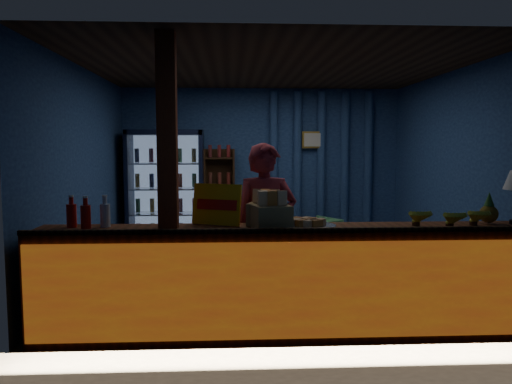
# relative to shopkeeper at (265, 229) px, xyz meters

# --- Properties ---
(ground) EXTENTS (4.60, 4.60, 0.00)m
(ground) POSITION_rel_shopkeeper_xyz_m (0.18, 1.36, -0.84)
(ground) COLOR #515154
(ground) RESTS_ON ground
(room_walls) EXTENTS (4.60, 4.60, 4.60)m
(room_walls) POSITION_rel_shopkeeper_xyz_m (0.18, 1.36, 0.73)
(room_walls) COLOR navy
(room_walls) RESTS_ON ground
(counter) EXTENTS (4.40, 0.57, 0.99)m
(counter) POSITION_rel_shopkeeper_xyz_m (0.18, -0.55, -0.37)
(counter) COLOR brown
(counter) RESTS_ON ground
(support_post) EXTENTS (0.16, 0.16, 2.60)m
(support_post) POSITION_rel_shopkeeper_xyz_m (-0.87, -0.54, 0.46)
(support_post) COLOR #983816
(support_post) RESTS_ON ground
(beverage_cooler) EXTENTS (1.20, 0.62, 1.90)m
(beverage_cooler) POSITION_rel_shopkeeper_xyz_m (-1.37, 3.28, 0.09)
(beverage_cooler) COLOR black
(beverage_cooler) RESTS_ON ground
(bottle_shelf) EXTENTS (0.50, 0.28, 1.60)m
(bottle_shelf) POSITION_rel_shopkeeper_xyz_m (-0.52, 3.42, -0.05)
(bottle_shelf) COLOR #3D2A13
(bottle_shelf) RESTS_ON ground
(curtain_folds) EXTENTS (1.74, 0.14, 2.50)m
(curtain_folds) POSITION_rel_shopkeeper_xyz_m (1.18, 3.50, 0.46)
(curtain_folds) COLOR navy
(curtain_folds) RESTS_ON room_walls
(framed_picture) EXTENTS (0.36, 0.04, 0.28)m
(framed_picture) POSITION_rel_shopkeeper_xyz_m (1.03, 3.45, 0.91)
(framed_picture) COLOR gold
(framed_picture) RESTS_ON room_walls
(shopkeeper) EXTENTS (0.63, 0.42, 1.68)m
(shopkeeper) POSITION_rel_shopkeeper_xyz_m (0.00, 0.00, 0.00)
(shopkeeper) COLOR maroon
(shopkeeper) RESTS_ON ground
(green_chair) EXTENTS (0.83, 0.83, 0.55)m
(green_chair) POSITION_rel_shopkeeper_xyz_m (0.98, 2.73, -0.57)
(green_chair) COLOR #55AB60
(green_chair) RESTS_ON ground
(side_table) EXTENTS (0.53, 0.41, 0.54)m
(side_table) POSITION_rel_shopkeeper_xyz_m (0.84, 2.91, -0.61)
(side_table) COLOR #3D2A13
(side_table) RESTS_ON ground
(yellow_sign) EXTENTS (0.46, 0.27, 0.37)m
(yellow_sign) POSITION_rel_shopkeeper_xyz_m (-0.46, -0.37, 0.29)
(yellow_sign) COLOR #EBAF0C
(yellow_sign) RESTS_ON counter
(soda_bottles) EXTENTS (0.37, 0.17, 0.28)m
(soda_bottles) POSITION_rel_shopkeeper_xyz_m (-1.57, -0.46, 0.22)
(soda_bottles) COLOR red
(soda_bottles) RESTS_ON counter
(snack_box_left) EXTENTS (0.36, 0.32, 0.33)m
(snack_box_left) POSITION_rel_shopkeeper_xyz_m (0.01, -0.59, 0.22)
(snack_box_left) COLOR #A68D50
(snack_box_left) RESTS_ON counter
(snack_box_centre) EXTENTS (0.36, 0.32, 0.32)m
(snack_box_centre) POSITION_rel_shopkeeper_xyz_m (-0.02, -0.39, 0.22)
(snack_box_centre) COLOR #A68D50
(snack_box_centre) RESTS_ON counter
(pastry_tray) EXTENTS (0.50, 0.50, 0.08)m
(pastry_tray) POSITION_rel_shopkeeper_xyz_m (0.32, -0.58, 0.14)
(pastry_tray) COLOR silver
(pastry_tray) RESTS_ON counter
(banana_bunches) EXTENTS (0.75, 0.29, 0.16)m
(banana_bunches) POSITION_rel_shopkeeper_xyz_m (1.56, -0.58, 0.19)
(banana_bunches) COLOR yellow
(banana_bunches) RESTS_ON counter
(pineapple) EXTENTS (0.16, 0.16, 0.28)m
(pineapple) POSITION_rel_shopkeeper_xyz_m (2.00, -0.44, 0.23)
(pineapple) COLOR olive
(pineapple) RESTS_ON counter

